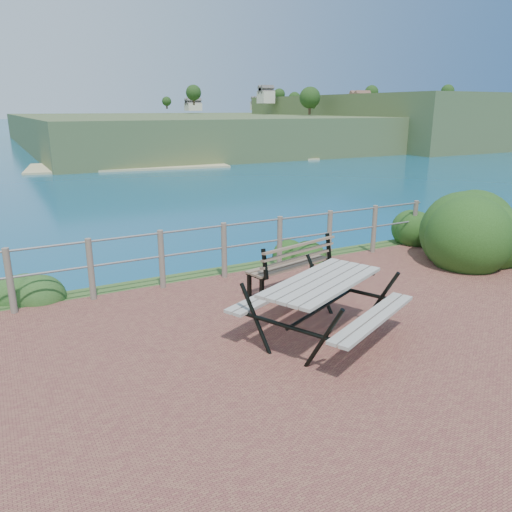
{
  "coord_description": "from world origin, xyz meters",
  "views": [
    {
      "loc": [
        -3.53,
        -4.43,
        2.95
      ],
      "look_at": [
        -0.03,
        2.09,
        0.75
      ],
      "focal_mm": 35.0,
      "sensor_mm": 36.0,
      "label": 1
    }
  ],
  "objects": [
    {
      "name": "shrub_lip_west",
      "position": [
        -3.15,
        4.06,
        0.0
      ],
      "size": [
        0.82,
        0.82,
        0.58
      ],
      "primitive_type": "ellipsoid",
      "color": "#254D1C",
      "rests_on": "ground"
    },
    {
      "name": "distant_bay",
      "position": [
        173.07,
        202.61,
        -1.52
      ],
      "size": [
        290.0,
        232.36,
        24.0
      ],
      "color": "#445D2E",
      "rests_on": "ground"
    },
    {
      "name": "ground",
      "position": [
        0.0,
        0.0,
        0.0
      ],
      "size": [
        10.0,
        7.0,
        0.12
      ],
      "primitive_type": "cube",
      "color": "brown",
      "rests_on": "ground"
    },
    {
      "name": "picnic_table",
      "position": [
        0.1,
        0.52,
        0.51
      ],
      "size": [
        2.04,
        1.52,
        0.8
      ],
      "rotation": [
        0.0,
        0.0,
        0.43
      ],
      "color": "gray",
      "rests_on": "ground"
    },
    {
      "name": "shrub_lip_east",
      "position": [
        1.83,
        3.83,
        0.0
      ],
      "size": [
        0.82,
        0.82,
        0.58
      ],
      "primitive_type": "ellipsoid",
      "color": "#1D3D12",
      "rests_on": "ground"
    },
    {
      "name": "safety_railing",
      "position": [
        0.0,
        3.35,
        0.57
      ],
      "size": [
        9.4,
        0.1,
        1.0
      ],
      "color": "#6B5B4C",
      "rests_on": "ground"
    },
    {
      "name": "shrub_right_edge",
      "position": [
        5.03,
        3.55,
        0.0
      ],
      "size": [
        0.95,
        0.95,
        1.36
      ],
      "primitive_type": "ellipsoid",
      "color": "#1D3D12",
      "rests_on": "ground"
    },
    {
      "name": "park_bench",
      "position": [
        0.67,
        2.25,
        0.59
      ],
      "size": [
        1.63,
        0.74,
        0.89
      ],
      "rotation": [
        0.0,
        0.0,
        0.23
      ],
      "color": "brown",
      "rests_on": "ground"
    },
    {
      "name": "shrub_right_front",
      "position": [
        4.9,
        2.09,
        0.0
      ],
      "size": [
        1.63,
        1.63,
        2.3
      ],
      "primitive_type": "ellipsoid",
      "color": "#1D3D12",
      "rests_on": "ground"
    }
  ]
}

